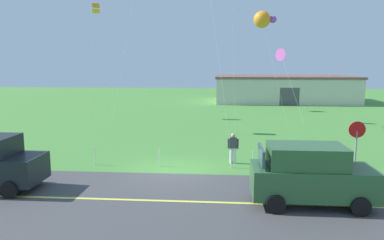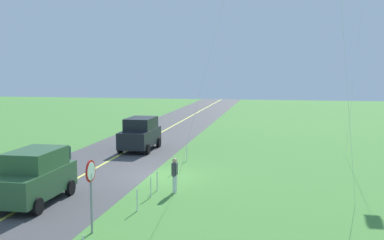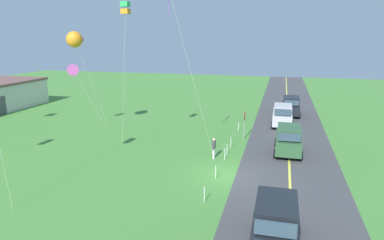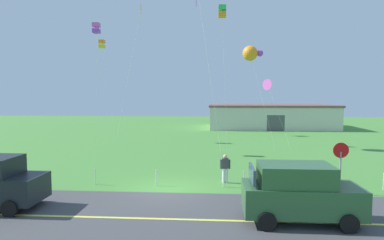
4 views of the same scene
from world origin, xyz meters
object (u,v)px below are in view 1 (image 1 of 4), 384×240
object	(u,v)px
car_suv_foreground	(310,174)
kite_yellow_high	(96,9)
kite_orange_near	(281,55)
stop_sign	(357,138)
warehouse_distant	(283,89)
person_adult_near	(233,147)
kite_cyan_top	(263,19)

from	to	relation	value
car_suv_foreground	kite_yellow_high	world-z (taller)	kite_yellow_high
car_suv_foreground	kite_orange_near	bearing A→B (deg)	84.46
kite_yellow_high	car_suv_foreground	bearing A→B (deg)	-55.26
stop_sign	warehouse_distant	bearing A→B (deg)	86.30
car_suv_foreground	person_adult_near	distance (m)	6.07
kite_orange_near	kite_cyan_top	world-z (taller)	kite_cyan_top
stop_sign	kite_cyan_top	world-z (taller)	kite_cyan_top
car_suv_foreground	warehouse_distant	world-z (taller)	warehouse_distant
kite_yellow_high	warehouse_distant	bearing A→B (deg)	37.23
stop_sign	kite_cyan_top	bearing A→B (deg)	101.02
kite_orange_near	warehouse_distant	size ratio (longest dim) A/B	0.35
person_adult_near	kite_orange_near	distance (m)	16.19
person_adult_near	warehouse_distant	xyz separation A→B (m)	(7.78, 32.11, 0.89)
person_adult_near	kite_orange_near	bearing A→B (deg)	-129.68
warehouse_distant	person_adult_near	bearing A→B (deg)	-103.62
stop_sign	person_adult_near	bearing A→B (deg)	163.50
stop_sign	person_adult_near	xyz separation A→B (m)	(-5.59, 1.66, -0.94)
stop_sign	kite_yellow_high	xyz separation A→B (m)	(-18.24, 18.25, 8.53)
person_adult_near	warehouse_distant	size ratio (longest dim) A/B	0.09
stop_sign	kite_cyan_top	size ratio (longest dim) A/B	0.27
car_suv_foreground	stop_sign	world-z (taller)	stop_sign
kite_orange_near	warehouse_distant	xyz separation A→B (m)	(3.18, 17.43, -4.16)
car_suv_foreground	warehouse_distant	xyz separation A→B (m)	(5.14, 37.57, 0.60)
person_adult_near	kite_cyan_top	size ratio (longest dim) A/B	0.17
stop_sign	kite_orange_near	size ratio (longest dim) A/B	0.39
person_adult_near	warehouse_distant	bearing A→B (deg)	-125.90
car_suv_foreground	kite_cyan_top	size ratio (longest dim) A/B	0.46
kite_yellow_high	kite_orange_near	bearing A→B (deg)	-6.34
car_suv_foreground	kite_orange_near	size ratio (longest dim) A/B	0.68
kite_yellow_high	kite_cyan_top	distance (m)	15.88
stop_sign	kite_cyan_top	xyz separation A→B (m)	(-2.85, 14.65, 6.98)
kite_yellow_high	kite_orange_near	size ratio (longest dim) A/B	1.66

